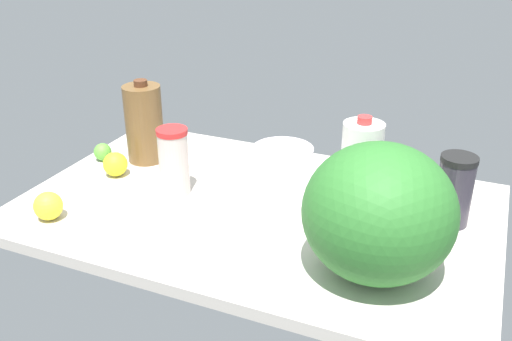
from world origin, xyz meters
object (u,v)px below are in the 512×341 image
object	(u,v)px
shaker_bottle	(455,190)
lime_beside_bowl	(103,152)
lemon_far_back	(115,164)
mixing_bowl	(283,158)
lemon_by_jug	(48,206)
milk_jug	(361,167)
chocolate_milk_jug	(144,123)
watermelon	(379,213)
tumbler_cup	(174,161)

from	to	relation	value
shaker_bottle	lime_beside_bowl	size ratio (longest dim) A/B	3.33
lime_beside_bowl	lemon_far_back	bearing A→B (deg)	-36.15
mixing_bowl	lemon_by_jug	bearing A→B (deg)	-130.45
milk_jug	shaker_bottle	world-z (taller)	milk_jug
chocolate_milk_jug	lemon_far_back	bearing A→B (deg)	-98.55
watermelon	milk_jug	size ratio (longest dim) A/B	1.25
tumbler_cup	lemon_by_jug	xyz separation A→B (cm)	(-21.47, -24.32, -5.68)
milk_jug	lemon_far_back	bearing A→B (deg)	-173.12
milk_jug	tumbler_cup	world-z (taller)	milk_jug
chocolate_milk_jug	mixing_bowl	bearing A→B (deg)	13.98
watermelon	mixing_bowl	bearing A→B (deg)	131.52
lemon_by_jug	milk_jug	bearing A→B (deg)	27.14
milk_jug	lemon_by_jug	distance (cm)	77.43
tumbler_cup	lemon_far_back	world-z (taller)	tumbler_cup
mixing_bowl	milk_jug	bearing A→B (deg)	-29.49
tumbler_cup	lemon_by_jug	bearing A→B (deg)	-131.45
tumbler_cup	watermelon	bearing A→B (deg)	-14.76
shaker_bottle	lemon_far_back	distance (cm)	91.37
mixing_bowl	shaker_bottle	world-z (taller)	shaker_bottle
lemon_by_jug	shaker_bottle	bearing A→B (deg)	22.17
watermelon	tumbler_cup	size ratio (longest dim) A/B	1.70
lime_beside_bowl	tumbler_cup	bearing A→B (deg)	-17.57
chocolate_milk_jug	milk_jug	distance (cm)	66.40
chocolate_milk_jug	tumbler_cup	xyz separation A→B (cm)	(19.18, -15.52, -2.41)
lemon_by_jug	lime_beside_bowl	xyz separation A→B (cm)	(-9.57, 34.15, -0.89)
shaker_bottle	lemon_by_jug	distance (cm)	98.40
shaker_bottle	lime_beside_bowl	bearing A→B (deg)	-178.33
chocolate_milk_jug	tumbler_cup	distance (cm)	24.79
lemon_far_back	lime_beside_bowl	xyz separation A→B (cm)	(-9.92, 7.25, -0.81)
watermelon	lime_beside_bowl	distance (cm)	92.12
shaker_bottle	tumbler_cup	bearing A→B (deg)	-169.60
tumbler_cup	chocolate_milk_jug	bearing A→B (deg)	141.02
milk_jug	mixing_bowl	bearing A→B (deg)	150.51
lemon_by_jug	lime_beside_bowl	size ratio (longest dim) A/B	1.34
tumbler_cup	lemon_far_back	distance (cm)	22.05
watermelon	lemon_by_jug	size ratio (longest dim) A/B	4.39
tumbler_cup	lemon_by_jug	world-z (taller)	tumbler_cup
lemon_far_back	lime_beside_bowl	bearing A→B (deg)	143.85
shaker_bottle	lime_beside_bowl	distance (cm)	100.80
chocolate_milk_jug	watermelon	distance (cm)	82.01
lemon_far_back	mixing_bowl	bearing A→B (deg)	28.57
chocolate_milk_jug	lemon_far_back	world-z (taller)	chocolate_milk_jug
milk_jug	lime_beside_bowl	distance (cm)	78.62
lemon_by_jug	lime_beside_bowl	distance (cm)	35.47
mixing_bowl	tumbler_cup	xyz separation A→B (cm)	(-21.02, -25.53, 5.91)
chocolate_milk_jug	shaker_bottle	world-z (taller)	chocolate_milk_jug
chocolate_milk_jug	lemon_by_jug	size ratio (longest dim) A/B	3.50
lemon_far_back	lemon_by_jug	size ratio (longest dim) A/B	0.98
chocolate_milk_jug	milk_jug	bearing A→B (deg)	-4.07
mixing_bowl	tumbler_cup	bearing A→B (deg)	-129.46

